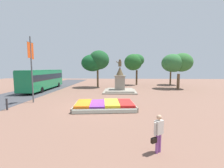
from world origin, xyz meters
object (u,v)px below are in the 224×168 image
Objects in this scene: statue_monument at (120,85)px; pedestrian_with_handbag at (158,131)px; banner_pole at (32,66)px; kerb_bollard_mid_b at (7,104)px; flower_planter at (105,105)px; city_bus at (43,78)px; kerb_bollard_north at (33,96)px.

pedestrian_with_handbag is (1.57, -16.94, -0.11)m from statue_monument.
banner_pole reaches higher than kerb_bollard_mid_b.
flower_planter is 5.47× the size of kerb_bollard_mid_b.
flower_planter is 0.50× the size of city_bus.
pedestrian_with_handbag is 1.58× the size of kerb_bollard_mid_b.
kerb_bollard_north is (-11.59, 10.24, -0.43)m from pedestrian_with_handbag.
banner_pole is 14.65m from pedestrian_with_handbag.
banner_pole is 6.86× the size of kerb_bollard_north.
city_bus reaches higher than pedestrian_with_handbag.
flower_planter is at bearing -19.58° from kerb_bollard_north.
banner_pole is at bearing -140.71° from statue_monument.
banner_pole reaches higher than pedestrian_with_handbag.
pedestrian_with_handbag reaches higher than flower_planter.
flower_planter is at bearing -14.37° from banner_pole.
flower_planter is 9.00m from banner_pole.
banner_pole is 4.11× the size of pedestrian_with_handbag.
flower_planter is at bearing -98.39° from statue_monument.
kerb_bollard_mid_b is (-8.62, -0.97, 0.30)m from flower_planter.
kerb_bollard_mid_b is (-11.63, 6.22, -0.39)m from pedestrian_with_handbag.
kerb_bollard_mid_b is (3.04, -12.50, -1.39)m from city_bus.
city_bus reaches higher than kerb_bollard_north.
statue_monument is at bearing 33.76° from kerb_bollard_north.
banner_pole is (-9.42, -7.71, 2.81)m from statue_monument.
banner_pole is at bearing -68.79° from city_bus.
pedestrian_with_handbag is (14.67, -18.72, -0.99)m from city_bus.
pedestrian_with_handbag reaches higher than kerb_bollard_north.
kerb_bollard_north is at bearing 120.90° from banner_pole.
statue_monument reaches higher than flower_planter.
banner_pole is at bearing 139.96° from pedestrian_with_handbag.
banner_pole is at bearing -59.10° from kerb_bollard_north.
statue_monument is at bearing -7.71° from city_bus.
banner_pole reaches higher than city_bus.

